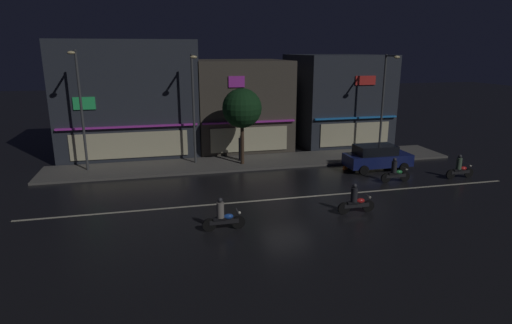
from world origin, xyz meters
TOP-DOWN VIEW (x-y plane):
  - ground_plane at (0.00, 0.00)m, footprint 140.00×140.00m
  - lane_divider_stripe at (0.00, 0.00)m, footprint 26.84×0.16m
  - sidewalk_far at (0.00, 7.50)m, footprint 28.25×3.84m
  - storefront_left_block at (-0.00, 13.08)m, footprint 7.21×7.49m
  - storefront_center_block at (-8.48, 12.72)m, footprint 9.87×6.75m
  - storefront_right_block at (8.48, 13.43)m, footprint 7.17×8.17m
  - streetlamp_west at (-11.12, 7.62)m, footprint 0.44×1.64m
  - streetlamp_mid at (-4.12, 7.85)m, footprint 0.44×1.64m
  - streetlamp_east at (9.60, 7.35)m, footprint 0.44×1.64m
  - pedestrian_on_sidewalk at (-0.91, 7.87)m, footprint 0.39×0.39m
  - street_tree at (-1.02, 7.00)m, footprint 2.63×2.63m
  - parked_car_near_kerb at (7.40, 3.97)m, footprint 4.30×1.98m
  - motorcycle_lead at (7.12, 1.24)m, footprint 1.90×0.60m
  - motorcycle_following at (-4.00, -3.24)m, footprint 1.90×0.60m
  - motorcycle_opposite_lane at (11.42, 1.03)m, footprint 1.90×0.60m
  - motorcycle_trailing_far at (2.57, -2.75)m, footprint 1.90×0.60m
  - traffic_cone at (5.46, 4.55)m, footprint 0.36×0.36m

SIDE VIEW (x-z plane):
  - ground_plane at x=0.00m, z-range 0.00..0.00m
  - lane_divider_stripe at x=0.00m, z-range 0.00..0.01m
  - sidewalk_far at x=0.00m, z-range 0.00..0.14m
  - traffic_cone at x=5.46m, z-range 0.00..0.55m
  - motorcycle_lead at x=7.12m, z-range -0.13..1.39m
  - motorcycle_following at x=-4.00m, z-range -0.13..1.39m
  - motorcycle_opposite_lane at x=11.42m, z-range -0.13..1.39m
  - motorcycle_trailing_far at x=2.57m, z-range -0.13..1.39m
  - parked_car_near_kerb at x=7.40m, z-range 0.03..1.70m
  - pedestrian_on_sidewalk at x=-0.91m, z-range 0.07..1.91m
  - storefront_left_block at x=0.00m, z-range 0.00..6.91m
  - storefront_right_block at x=8.48m, z-range 0.00..7.30m
  - street_tree at x=-1.02m, z-range 1.37..6.50m
  - storefront_center_block at x=-8.48m, z-range -0.01..8.38m
  - streetlamp_east at x=9.60m, z-range 0.78..8.03m
  - streetlamp_mid at x=-4.12m, z-range 0.78..8.08m
  - streetlamp_west at x=-11.12m, z-range 0.79..8.36m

